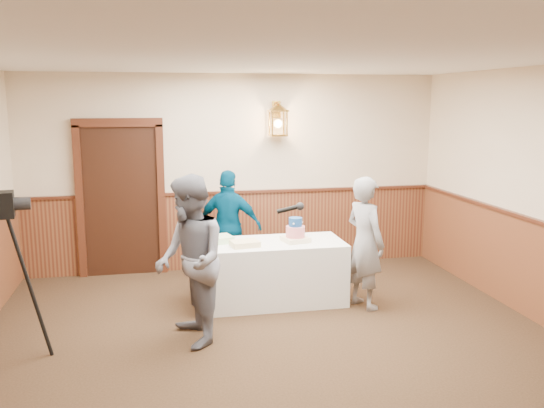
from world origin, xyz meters
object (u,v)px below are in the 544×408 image
(tiered_cake, at_px, (295,232))
(sheet_cake_green, at_px, (218,239))
(baker, at_px, (365,243))
(display_table, at_px, (269,272))
(interviewer, at_px, (190,261))
(assistant_p, at_px, (229,226))
(sheet_cake_yellow, at_px, (245,244))

(tiered_cake, distance_m, sheet_cake_green, 0.93)
(tiered_cake, distance_m, baker, 0.83)
(display_table, height_order, interviewer, interviewer)
(tiered_cake, bearing_deg, baker, -24.15)
(baker, bearing_deg, interviewer, 85.67)
(baker, xyz_separation_m, assistant_p, (-1.44, 1.31, -0.02))
(assistant_p, bearing_deg, interviewer, 95.11)
(interviewer, bearing_deg, tiered_cake, 117.47)
(sheet_cake_green, xyz_separation_m, baker, (1.68, -0.48, -0.01))
(sheet_cake_yellow, bearing_deg, interviewer, -127.94)
(display_table, bearing_deg, tiered_cake, -6.74)
(display_table, bearing_deg, interviewer, -134.25)
(tiered_cake, bearing_deg, assistant_p, 125.02)
(interviewer, height_order, assistant_p, interviewer)
(sheet_cake_yellow, xyz_separation_m, sheet_cake_green, (-0.29, 0.25, 0.01))
(display_table, xyz_separation_m, sheet_cake_green, (-0.60, 0.10, 0.41))
(display_table, distance_m, interviewer, 1.51)
(sheet_cake_yellow, bearing_deg, display_table, 24.82)
(interviewer, distance_m, assistant_p, 2.06)
(sheet_cake_green, distance_m, baker, 1.75)
(sheet_cake_yellow, relative_size, sheet_cake_green, 0.96)
(sheet_cake_yellow, relative_size, assistant_p, 0.21)
(tiered_cake, height_order, sheet_cake_green, tiered_cake)
(display_table, relative_size, sheet_cake_green, 5.47)
(sheet_cake_green, distance_m, interviewer, 1.20)
(display_table, distance_m, baker, 1.21)
(sheet_cake_green, relative_size, baker, 0.21)
(tiered_cake, height_order, sheet_cake_yellow, tiered_cake)
(tiered_cake, xyz_separation_m, assistant_p, (-0.68, 0.97, -0.11))
(tiered_cake, height_order, assistant_p, assistant_p)
(assistant_p, bearing_deg, sheet_cake_yellow, 115.73)
(tiered_cake, bearing_deg, sheet_cake_yellow, -170.45)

